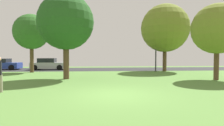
{
  "coord_description": "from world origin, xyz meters",
  "views": [
    {
      "loc": [
        -0.78,
        -8.38,
        1.76
      ],
      "look_at": [
        0.0,
        2.0,
        1.35
      ],
      "focal_mm": 30.45,
      "sensor_mm": 36.0,
      "label": 1
    }
  ],
  "objects_px": {
    "maple_tree_far": "(31,32)",
    "parked_car_blue": "(2,65)",
    "street_lamp_post": "(156,51)",
    "parked_car_silver": "(49,64)",
    "oak_tree_center": "(66,22)",
    "birch_tree_lone": "(217,29)",
    "oak_tree_right": "(165,28)"
  },
  "relations": [
    {
      "from": "oak_tree_center",
      "to": "parked_car_silver",
      "type": "height_order",
      "value": "oak_tree_center"
    },
    {
      "from": "maple_tree_far",
      "to": "birch_tree_lone",
      "type": "height_order",
      "value": "maple_tree_far"
    },
    {
      "from": "oak_tree_right",
      "to": "street_lamp_post",
      "type": "relative_size",
      "value": 1.66
    },
    {
      "from": "maple_tree_far",
      "to": "parked_car_blue",
      "type": "xyz_separation_m",
      "value": [
        -5.06,
        4.22,
        -3.55
      ]
    },
    {
      "from": "oak_tree_right",
      "to": "parked_car_silver",
      "type": "xyz_separation_m",
      "value": [
        -13.61,
        3.21,
        -4.14
      ]
    },
    {
      "from": "oak_tree_right",
      "to": "parked_car_silver",
      "type": "bearing_deg",
      "value": 166.72
    },
    {
      "from": "birch_tree_lone",
      "to": "street_lamp_post",
      "type": "relative_size",
      "value": 1.22
    },
    {
      "from": "maple_tree_far",
      "to": "birch_tree_lone",
      "type": "xyz_separation_m",
      "value": [
        15.38,
        -7.22,
        -0.52
      ]
    },
    {
      "from": "maple_tree_far",
      "to": "street_lamp_post",
      "type": "height_order",
      "value": "maple_tree_far"
    },
    {
      "from": "maple_tree_far",
      "to": "parked_car_silver",
      "type": "height_order",
      "value": "maple_tree_far"
    },
    {
      "from": "oak_tree_center",
      "to": "birch_tree_lone",
      "type": "xyz_separation_m",
      "value": [
        10.9,
        -1.35,
        -0.58
      ]
    },
    {
      "from": "maple_tree_far",
      "to": "parked_car_silver",
      "type": "distance_m",
      "value": 5.21
    },
    {
      "from": "maple_tree_far",
      "to": "oak_tree_right",
      "type": "relative_size",
      "value": 0.8
    },
    {
      "from": "birch_tree_lone",
      "to": "parked_car_silver",
      "type": "height_order",
      "value": "birch_tree_lone"
    },
    {
      "from": "parked_car_silver",
      "to": "oak_tree_center",
      "type": "bearing_deg",
      "value": -68.77
    },
    {
      "from": "maple_tree_far",
      "to": "parked_car_blue",
      "type": "relative_size",
      "value": 1.41
    },
    {
      "from": "oak_tree_center",
      "to": "birch_tree_lone",
      "type": "height_order",
      "value": "oak_tree_center"
    },
    {
      "from": "birch_tree_lone",
      "to": "parked_car_silver",
      "type": "bearing_deg",
      "value": 143.14
    },
    {
      "from": "oak_tree_right",
      "to": "birch_tree_lone",
      "type": "relative_size",
      "value": 1.37
    },
    {
      "from": "oak_tree_right",
      "to": "parked_car_blue",
      "type": "xyz_separation_m",
      "value": [
        -19.41,
        3.68,
        -4.16
      ]
    },
    {
      "from": "parked_car_silver",
      "to": "street_lamp_post",
      "type": "bearing_deg",
      "value": -15.49
    },
    {
      "from": "parked_car_blue",
      "to": "parked_car_silver",
      "type": "bearing_deg",
      "value": -4.58
    },
    {
      "from": "birch_tree_lone",
      "to": "parked_car_blue",
      "type": "height_order",
      "value": "birch_tree_lone"
    },
    {
      "from": "street_lamp_post",
      "to": "parked_car_blue",
      "type": "bearing_deg",
      "value": 167.88
    },
    {
      "from": "parked_car_blue",
      "to": "parked_car_silver",
      "type": "distance_m",
      "value": 5.82
    },
    {
      "from": "oak_tree_center",
      "to": "parked_car_silver",
      "type": "relative_size",
      "value": 1.51
    },
    {
      "from": "parked_car_blue",
      "to": "street_lamp_post",
      "type": "bearing_deg",
      "value": -12.12
    },
    {
      "from": "parked_car_blue",
      "to": "parked_car_silver",
      "type": "relative_size",
      "value": 1.02
    },
    {
      "from": "oak_tree_center",
      "to": "street_lamp_post",
      "type": "height_order",
      "value": "oak_tree_center"
    },
    {
      "from": "maple_tree_far",
      "to": "oak_tree_center",
      "type": "relative_size",
      "value": 0.95
    },
    {
      "from": "oak_tree_right",
      "to": "parked_car_blue",
      "type": "distance_m",
      "value": 20.19
    },
    {
      "from": "oak_tree_center",
      "to": "birch_tree_lone",
      "type": "distance_m",
      "value": 11.0
    }
  ]
}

